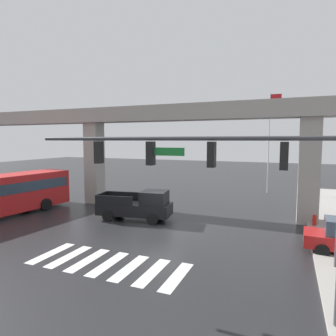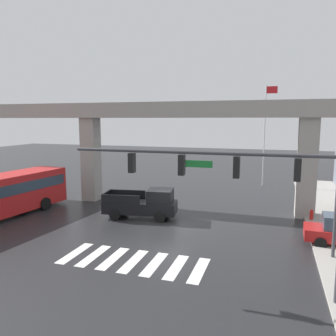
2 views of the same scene
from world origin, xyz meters
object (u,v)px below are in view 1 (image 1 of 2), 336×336
(fire_hydrant, at_px, (314,221))
(pickup_truck, at_px, (139,206))
(flagpole, at_px, (270,136))
(traffic_signal_mast, at_px, (216,167))

(fire_hydrant, bearing_deg, pickup_truck, -166.90)
(fire_hydrant, bearing_deg, flagpole, 106.68)
(pickup_truck, distance_m, fire_hydrant, 11.49)
(traffic_signal_mast, xyz_separation_m, flagpole, (0.23, 22.96, 1.29))
(pickup_truck, xyz_separation_m, traffic_signal_mast, (7.38, -8.43, 3.69))
(pickup_truck, distance_m, flagpole, 17.14)
(pickup_truck, distance_m, traffic_signal_mast, 11.80)
(traffic_signal_mast, xyz_separation_m, fire_hydrant, (3.80, 11.03, -4.25))
(pickup_truck, bearing_deg, flagpole, 62.37)
(flagpole, bearing_deg, traffic_signal_mast, -90.57)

